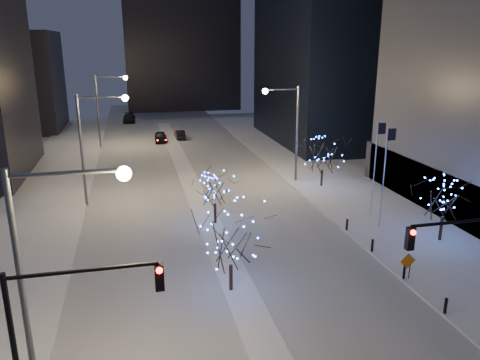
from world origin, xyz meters
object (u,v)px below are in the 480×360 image
object	(u,v)px
car_far	(129,118)
holiday_tree_median_far	(215,189)
street_lamp_w_mid	(93,134)
traffic_signal_east	(476,262)
street_lamp_w_far	(105,101)
holiday_tree_median_near	(231,239)
construction_sign	(408,264)
holiday_tree_plaza_far	(323,153)
car_mid	(180,134)
street_lamp_w_near	(48,258)
holiday_tree_plaza_near	(445,199)
traffic_signal_west	(61,327)
street_lamp_east	(289,121)
car_near	(161,137)

from	to	relation	value
car_far	holiday_tree_median_far	bearing A→B (deg)	-81.47
street_lamp_w_mid	traffic_signal_east	xyz separation A→B (m)	(17.88, -26.00, -1.74)
street_lamp_w_far	holiday_tree_median_far	world-z (taller)	street_lamp_w_far
street_lamp_w_mid	holiday_tree_median_near	xyz separation A→B (m)	(8.44, -17.89, -3.12)
holiday_tree_median_near	construction_sign	xyz separation A→B (m)	(10.80, -1.21, -2.19)
holiday_tree_plaza_far	street_lamp_w_mid	bearing A→B (deg)	-178.86
car_mid	construction_sign	world-z (taller)	construction_sign
street_lamp_w_near	car_far	size ratio (longest dim) A/B	1.85
car_mid	holiday_tree_plaza_near	size ratio (longest dim) A/B	0.83
street_lamp_w_mid	holiday_tree_plaza_far	size ratio (longest dim) A/B	1.81
holiday_tree_plaza_near	traffic_signal_west	bearing A→B (deg)	-152.63
traffic_signal_east	car_far	xyz separation A→B (m)	(-14.88, 72.51, -3.98)
holiday_tree_median_far	street_lamp_east	bearing A→B (deg)	46.73
street_lamp_east	holiday_tree_median_near	distance (m)	23.62
holiday_tree_plaza_far	construction_sign	bearing A→B (deg)	-97.52
holiday_tree_median_far	holiday_tree_plaza_near	size ratio (longest dim) A/B	0.89
car_near	holiday_tree_plaza_near	size ratio (longest dim) A/B	0.92
street_lamp_w_far	holiday_tree_plaza_far	distance (m)	32.99
car_mid	holiday_tree_plaza_near	xyz separation A→B (m)	(14.57, -43.25, 2.67)
car_far	holiday_tree_median_far	xyz separation A→B (m)	(6.44, -53.68, 2.20)
car_near	car_mid	bearing A→B (deg)	34.94
street_lamp_east	traffic_signal_west	size ratio (longest dim) A/B	1.43
car_near	holiday_tree_plaza_far	size ratio (longest dim) A/B	0.80
car_far	construction_sign	xyz separation A→B (m)	(16.24, -65.60, 0.41)
traffic_signal_east	holiday_tree_median_near	distance (m)	12.52
street_lamp_w_near	traffic_signal_west	xyz separation A→B (m)	(0.50, -2.00, -1.74)
car_mid	construction_sign	size ratio (longest dim) A/B	2.31
holiday_tree_plaza_near	street_lamp_east	bearing A→B (deg)	109.09
street_lamp_w_far	construction_sign	size ratio (longest dim) A/B	5.80
street_lamp_w_near	car_mid	bearing A→B (deg)	79.05
street_lamp_w_near	street_lamp_w_mid	size ratio (longest dim) A/B	1.00
street_lamp_w_far	car_mid	size ratio (longest dim) A/B	2.51
street_lamp_w_mid	construction_sign	world-z (taller)	street_lamp_w_mid
street_lamp_w_near	holiday_tree_plaza_far	bearing A→B (deg)	49.38
street_lamp_w_near	holiday_tree_median_far	size ratio (longest dim) A/B	2.34
street_lamp_w_mid	holiday_tree_median_far	world-z (taller)	street_lamp_w_mid
street_lamp_w_mid	car_far	bearing A→B (deg)	86.31
street_lamp_east	holiday_tree_plaza_far	distance (m)	4.77
street_lamp_w_near	holiday_tree_plaza_near	xyz separation A→B (m)	(25.01, 10.69, -3.17)
traffic_signal_west	traffic_signal_east	bearing A→B (deg)	3.29
street_lamp_w_far	holiday_tree_median_near	world-z (taller)	street_lamp_w_far
street_lamp_w_near	traffic_signal_west	bearing A→B (deg)	-76.04
car_near	car_mid	distance (m)	3.61
car_mid	construction_sign	bearing A→B (deg)	99.16
street_lamp_w_far	traffic_signal_west	xyz separation A→B (m)	(0.50, -52.00, -1.74)
street_lamp_w_near	traffic_signal_west	world-z (taller)	street_lamp_w_near
street_lamp_east	holiday_tree_median_near	size ratio (longest dim) A/B	1.92
street_lamp_w_mid	car_far	world-z (taller)	street_lamp_w_mid
traffic_signal_east	car_near	xyz separation A→B (m)	(-10.44, 52.93, -4.00)
holiday_tree_median_near	holiday_tree_plaza_near	distance (m)	16.96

